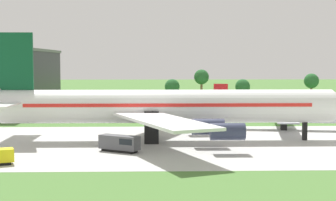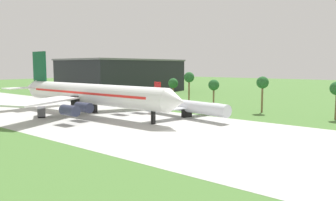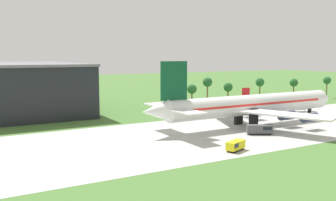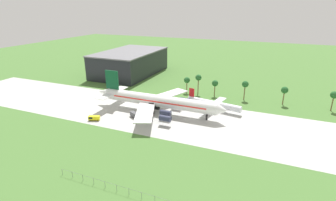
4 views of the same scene
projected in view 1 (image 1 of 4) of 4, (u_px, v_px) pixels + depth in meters
The scene contains 4 objects.
jet_airliner at pixel (161, 107), 88.60m from camera, with size 68.62×51.20×18.62m.
regional_aircraft at pixel (283, 115), 103.33m from camera, with size 28.30×25.64×9.17m.
baggage_tug at pixel (121, 143), 78.05m from camera, with size 6.56×4.96×2.50m.
palm_tree_row at pixel (301, 84), 124.59m from camera, with size 79.97×3.60×11.78m.
Camera 1 is at (-35.63, -85.42, 13.78)m, focal length 55.00 mm.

